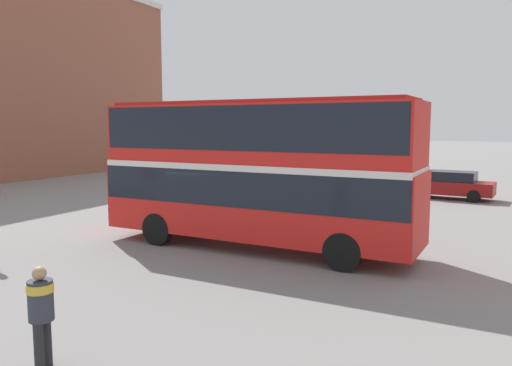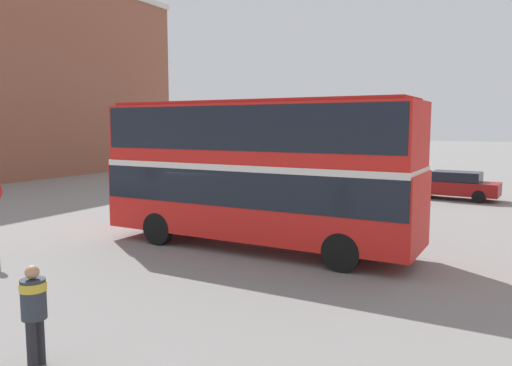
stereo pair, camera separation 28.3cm
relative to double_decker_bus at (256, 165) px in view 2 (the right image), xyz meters
name	(u,v)px [view 2 (the right image)]	position (x,y,z in m)	size (l,w,h in m)	color
ground_plane	(218,244)	(-1.40, -0.06, -2.74)	(240.00, 240.00, 0.00)	gray
building_row_left	(4,76)	(-29.03, 12.54, 5.13)	(11.19, 28.66, 15.71)	#935642
double_decker_bus	(256,165)	(0.00, 0.00, 0.00)	(10.45, 2.95, 4.76)	red
pedestrian_foreground	(34,305)	(0.47, -8.85, -1.67)	(0.56, 0.56, 1.74)	#232328
parked_car_kerb_near	(454,185)	(4.55, 14.54, -1.97)	(4.81, 2.19, 1.51)	maroon
parked_car_kerb_far	(231,170)	(-10.22, 16.07, -1.90)	(4.33, 1.88, 1.68)	silver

